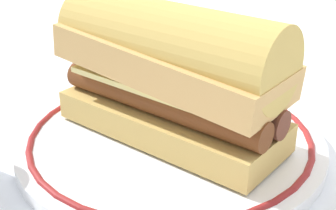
# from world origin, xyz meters

# --- Properties ---
(ground_plane) EXTENTS (1.50, 1.50, 0.00)m
(ground_plane) POSITION_xyz_m (0.00, 0.00, 0.00)
(ground_plane) COLOR white
(plate) EXTENTS (0.28, 0.28, 0.01)m
(plate) POSITION_xyz_m (0.00, -0.00, 0.01)
(plate) COLOR white
(plate) RESTS_ON ground_plane
(sausage_sandwich) EXTENTS (0.22, 0.13, 0.12)m
(sausage_sandwich) POSITION_xyz_m (0.00, -0.00, 0.08)
(sausage_sandwich) COLOR tan
(sausage_sandwich) RESTS_ON plate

